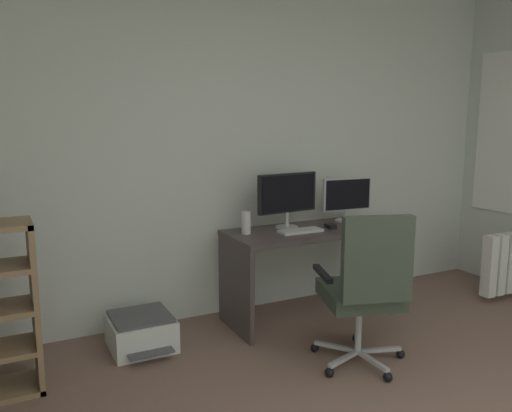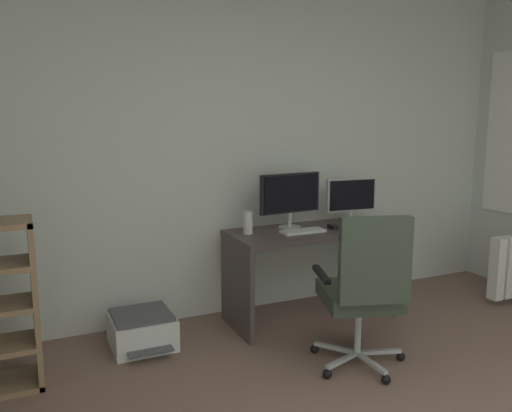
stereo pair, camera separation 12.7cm
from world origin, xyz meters
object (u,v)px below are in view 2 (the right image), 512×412
Objects in this scene: office_chair at (364,287)px; monitor_secondary at (351,197)px; desk at (311,254)px; monitor_main at (290,195)px; computer_mouse at (334,227)px; desktop_speaker at (248,223)px; keyboard at (303,231)px; printer at (142,330)px.

monitor_secondary is at bearing 59.64° from office_chair.
office_chair reaches higher than desk.
computer_mouse is at bearing -29.73° from monitor_main.
office_chair reaches higher than desktop_speaker.
desktop_speaker is 1.07m from office_chair.
monitor_secondary is 2.62× the size of desktop_speaker.
keyboard is at bearing 87.51° from office_chair.
keyboard is at bearing -161.95° from monitor_secondary.
desktop_speaker reaches higher than keyboard.
desk is 0.91m from office_chair.
monitor_main reaches higher than computer_mouse.
desktop_speaker is at bearing -172.92° from monitor_main.
monitor_main reaches higher than office_chair.
keyboard is 0.67× the size of printer.
computer_mouse is at bearing -16.78° from desk.
computer_mouse is 0.93m from office_chair.
desk is 13.03× the size of computer_mouse.
monitor_secondary is (0.44, 0.12, 0.41)m from desk.
monitor_secondary is 0.38m from computer_mouse.
computer_mouse is at bearing 69.36° from office_chair.
desk is 7.67× the size of desktop_speaker.
desk is 1.26× the size of office_chair.
monitor_secondary reaches higher than office_chair.
monitor_secondary is at bearing 0.01° from monitor_main.
monitor_secondary is at bearing 2.85° from desktop_speaker.
printer is (-0.83, -0.03, -0.69)m from desktop_speaker.
keyboard reaches higher than desk.
monitor_secondary is 0.87× the size of printer.
monitor_main reaches higher than printer.
office_chair is (-0.60, -1.02, -0.38)m from monitor_secondary.
computer_mouse is (0.30, -0.17, -0.24)m from monitor_main.
monitor_main is 0.42m from desktop_speaker.
desktop_speaker is at bearing 172.05° from desk.
monitor_secondary reaches higher than printer.
monitor_secondary is at bearing 17.78° from keyboard.
desk is 1.40m from printer.
monitor_main reaches higher than monitor_secondary.
computer_mouse is at bearing 2.32° from keyboard.
desktop_speaker is 1.08m from printer.
keyboard is at bearing -18.79° from desktop_speaker.
printer is at bearing -177.47° from monitor_secondary.
desk is 0.28m from computer_mouse.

